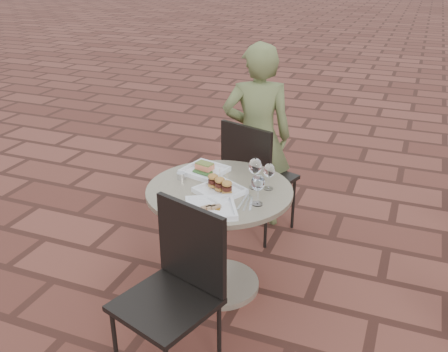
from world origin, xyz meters
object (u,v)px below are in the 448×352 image
at_px(cafe_table, 220,223).
at_px(chair_near, 178,279).
at_px(plate_salmon, 205,170).
at_px(plate_tuna, 211,208).
at_px(chair_far, 254,171).
at_px(plate_sliders, 220,187).
at_px(diner, 257,138).

relative_size(cafe_table, chair_near, 0.97).
bearing_deg(plate_salmon, cafe_table, -45.72).
relative_size(chair_near, plate_tuna, 2.52).
relative_size(chair_far, plate_tuna, 2.52).
bearing_deg(chair_near, cafe_table, 112.35).
height_order(plate_sliders, plate_tuna, plate_sliders).
bearing_deg(plate_tuna, plate_sliders, 99.32).
relative_size(cafe_table, diner, 0.61).
xyz_separation_m(plate_salmon, plate_tuna, (0.24, -0.47, -0.00)).
distance_m(plate_salmon, plate_tuna, 0.52).
height_order(cafe_table, plate_salmon, plate_salmon).
relative_size(plate_sliders, plate_tuna, 0.90).
bearing_deg(diner, plate_salmon, 59.86).
bearing_deg(chair_near, plate_salmon, 122.69).
bearing_deg(plate_tuna, chair_far, 94.35).
height_order(chair_near, plate_sliders, chair_near).
bearing_deg(diner, chair_near, 72.98).
relative_size(cafe_table, chair_far, 0.97).
relative_size(chair_near, plate_salmon, 3.06).
bearing_deg(chair_far, plate_tuna, 112.16).
relative_size(chair_far, chair_near, 1.00).
distance_m(cafe_table, diner, 0.97).
height_order(cafe_table, chair_near, chair_near).
xyz_separation_m(plate_salmon, plate_sliders, (0.20, -0.24, 0.02)).
bearing_deg(cafe_table, chair_far, 91.18).
xyz_separation_m(chair_near, diner, (-0.12, 1.63, 0.18)).
xyz_separation_m(chair_far, diner, (-0.05, 0.21, 0.18)).
xyz_separation_m(chair_far, plate_salmon, (-0.17, -0.53, 0.20)).
xyz_separation_m(plate_sliders, plate_tuna, (0.04, -0.23, -0.02)).
xyz_separation_m(cafe_table, plate_tuna, (0.06, -0.28, 0.26)).
distance_m(chair_far, plate_tuna, 1.02).
bearing_deg(plate_tuna, plate_salmon, 117.48).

